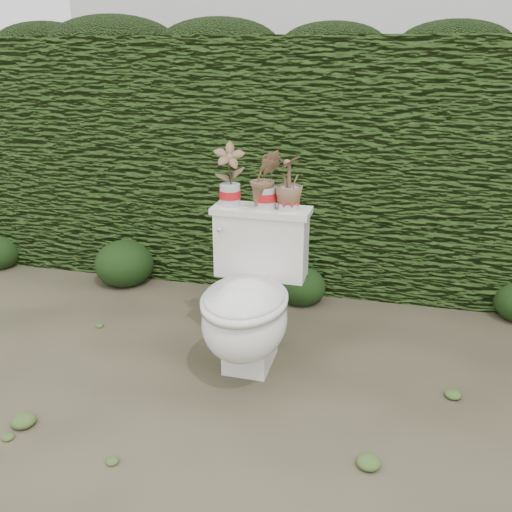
% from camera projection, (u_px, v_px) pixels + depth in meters
% --- Properties ---
extents(ground, '(60.00, 60.00, 0.00)m').
position_uv_depth(ground, '(275.00, 390.00, 2.59)').
color(ground, brown).
rests_on(ground, ground).
extents(hedge, '(8.00, 1.00, 1.60)m').
position_uv_depth(hedge, '(323.00, 160.00, 3.75)').
color(hedge, '#36561C').
rests_on(hedge, ground).
extents(house_wall, '(8.00, 3.50, 4.00)m').
position_uv_depth(house_wall, '(412.00, 9.00, 7.18)').
color(house_wall, silver).
rests_on(house_wall, ground).
extents(toilet, '(0.50, 0.69, 0.78)m').
position_uv_depth(toilet, '(249.00, 303.00, 2.67)').
color(toilet, white).
rests_on(toilet, ground).
extents(potted_plant_left, '(0.18, 0.15, 0.30)m').
position_uv_depth(potted_plant_left, '(230.00, 176.00, 2.72)').
color(potted_plant_left, '#206929').
rests_on(potted_plant_left, toilet).
extents(potted_plant_center, '(0.18, 0.16, 0.28)m').
position_uv_depth(potted_plant_center, '(266.00, 181.00, 2.68)').
color(potted_plant_center, '#206929').
rests_on(potted_plant_center, toilet).
extents(potted_plant_right, '(0.17, 0.17, 0.26)m').
position_uv_depth(potted_plant_right, '(289.00, 184.00, 2.65)').
color(potted_plant_right, '#206929').
rests_on(potted_plant_right, toilet).
extents(liriope_clump_1, '(0.40, 0.40, 0.32)m').
position_uv_depth(liriope_clump_1, '(124.00, 260.00, 3.74)').
color(liriope_clump_1, '#1F3914').
rests_on(liriope_clump_1, ground).
extents(liriope_clump_2, '(0.31, 0.31, 0.25)m').
position_uv_depth(liriope_clump_2, '(302.00, 282.00, 3.47)').
color(liriope_clump_2, '#1F3914').
rests_on(liriope_clump_2, ground).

